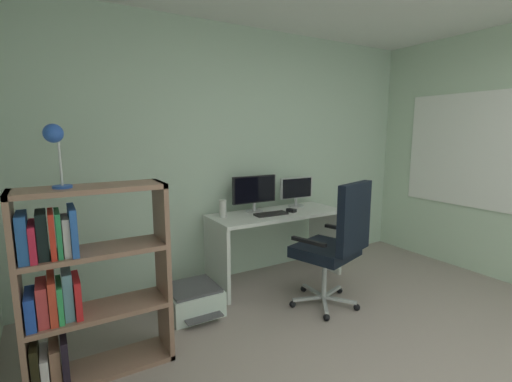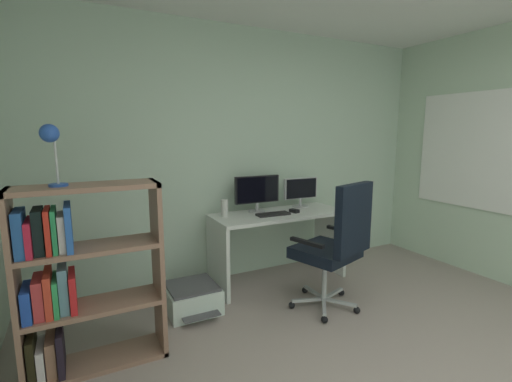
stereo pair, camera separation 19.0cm
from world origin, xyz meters
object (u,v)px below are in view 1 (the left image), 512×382
object	(u,v)px
monitor_main	(254,191)
printer	(193,299)
office_chair	(337,240)
desk	(276,231)
bookshelf	(77,286)
keyboard	(271,214)
desk_lamp	(55,141)
desktop_speaker	(223,209)
computer_mouse	(291,210)
monitor_secondary	(296,190)

from	to	relation	value
monitor_main	printer	bearing A→B (deg)	-156.55
office_chair	monitor_main	bearing A→B (deg)	107.00
desk	bookshelf	world-z (taller)	bookshelf
office_chair	printer	xyz separation A→B (m)	(-1.13, 0.58, -0.52)
keyboard	office_chair	bearing A→B (deg)	-70.37
bookshelf	desk_lamp	size ratio (longest dim) A/B	3.30
desk	office_chair	xyz separation A→B (m)	(0.11, -0.80, 0.09)
desktop_speaker	printer	xyz separation A→B (m)	(-0.45, -0.32, -0.71)
desktop_speaker	office_chair	size ratio (longest dim) A/B	0.15
monitor_main	office_chair	xyz separation A→B (m)	(0.29, -0.94, -0.33)
desktop_speaker	keyboard	bearing A→B (deg)	-20.13
office_chair	printer	world-z (taller)	office_chair
keyboard	desk_lamp	xyz separation A→B (m)	(-1.87, -0.57, 0.77)
desktop_speaker	desk_lamp	xyz separation A→B (m)	(-1.41, -0.74, 0.70)
keyboard	bookshelf	world-z (taller)	bookshelf
computer_mouse	desk_lamp	distance (m)	2.34
monitor_secondary	printer	size ratio (longest dim) A/B	0.78
monitor_main	computer_mouse	xyz separation A→B (m)	(0.33, -0.21, -0.20)
monitor_secondary	monitor_main	bearing A→B (deg)	-179.99
bookshelf	printer	xyz separation A→B (m)	(0.91, 0.43, -0.50)
printer	desk_lamp	bearing A→B (deg)	-156.23
monitor_main	desktop_speaker	bearing A→B (deg)	-173.03
desk	bookshelf	xyz separation A→B (m)	(-1.93, -0.65, 0.08)
bookshelf	office_chair	bearing A→B (deg)	-4.25
monitor_main	office_chair	bearing A→B (deg)	-73.00
monitor_main	printer	world-z (taller)	monitor_main
desk_lamp	printer	xyz separation A→B (m)	(0.96, 0.42, -1.41)
keyboard	desk	bearing A→B (deg)	37.41
desktop_speaker	printer	size ratio (longest dim) A/B	0.32
keyboard	office_chair	size ratio (longest dim) A/B	0.29
keyboard	desk_lamp	size ratio (longest dim) A/B	0.90
desk_lamp	computer_mouse	bearing A→B (deg)	15.17
desk	office_chair	bearing A→B (deg)	-82.38
desktop_speaker	desk_lamp	world-z (taller)	desk_lamp
computer_mouse	printer	distance (m)	1.34
desktop_speaker	printer	world-z (taller)	desktop_speaker
desk	desk_lamp	xyz separation A→B (m)	(-1.98, -0.65, 0.98)
computer_mouse	office_chair	world-z (taller)	office_chair
keyboard	desktop_speaker	world-z (taller)	desktop_speaker
desk	desktop_speaker	world-z (taller)	desktop_speaker
desk	monitor_secondary	bearing A→B (deg)	21.03
desk	computer_mouse	xyz separation A→B (m)	(0.15, -0.07, 0.22)
desktop_speaker	monitor_main	bearing A→B (deg)	6.97
monitor_main	desk_lamp	bearing A→B (deg)	-156.38
desk	keyboard	bearing A→B (deg)	-145.55
computer_mouse	monitor_main	bearing A→B (deg)	135.08
keyboard	desktop_speaker	size ratio (longest dim) A/B	2.00
desktop_speaker	office_chair	world-z (taller)	office_chair
office_chair	bookshelf	size ratio (longest dim) A/B	0.93
monitor_main	computer_mouse	size ratio (longest dim) A/B	4.96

